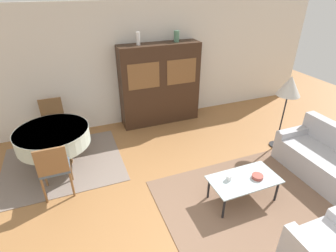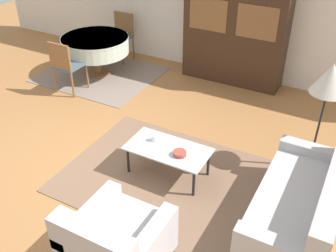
% 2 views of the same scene
% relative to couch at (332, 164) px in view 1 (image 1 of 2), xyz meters
% --- Properties ---
extents(ground_plane, '(14.00, 14.00, 0.00)m').
position_rel_couch_xyz_m(ground_plane, '(-2.73, -0.23, -0.31)').
color(ground_plane, '#9E6B3D').
extents(wall_back, '(10.00, 0.06, 2.70)m').
position_rel_couch_xyz_m(wall_back, '(-2.73, 3.40, 1.04)').
color(wall_back, silver).
rests_on(wall_back, ground_plane).
extents(area_rug, '(2.67, 2.00, 0.01)m').
position_rel_couch_xyz_m(area_rug, '(-1.65, 0.05, -0.30)').
color(area_rug, brown).
rests_on(area_rug, ground_plane).
extents(dining_rug, '(2.12, 1.82, 0.01)m').
position_rel_couch_xyz_m(dining_rug, '(-4.28, 2.12, -0.30)').
color(dining_rug, gray).
rests_on(dining_rug, ground_plane).
extents(couch, '(0.83, 1.79, 0.85)m').
position_rel_couch_xyz_m(couch, '(0.00, 0.00, 0.00)').
color(couch, '#B2B2B7').
rests_on(couch, ground_plane).
extents(coffee_table, '(1.06, 0.56, 0.40)m').
position_rel_couch_xyz_m(coffee_table, '(-1.70, 0.13, 0.06)').
color(coffee_table, black).
rests_on(coffee_table, area_rug).
extents(display_cabinet, '(1.83, 0.47, 1.85)m').
position_rel_couch_xyz_m(display_cabinet, '(-1.97, 3.12, 0.62)').
color(display_cabinet, '#382316').
rests_on(display_cabinet, ground_plane).
extents(dining_table, '(1.27, 1.27, 0.74)m').
position_rel_couch_xyz_m(dining_table, '(-4.35, 2.14, 0.29)').
color(dining_table, brown).
rests_on(dining_table, dining_rug).
extents(dining_chair_near, '(0.44, 0.44, 0.94)m').
position_rel_couch_xyz_m(dining_chair_near, '(-4.35, 1.29, 0.24)').
color(dining_chair_near, brown).
rests_on(dining_chair_near, dining_rug).
extents(dining_chair_far, '(0.44, 0.44, 0.94)m').
position_rel_couch_xyz_m(dining_chair_far, '(-4.35, 2.99, 0.24)').
color(dining_chair_far, brown).
rests_on(dining_chair_far, dining_rug).
extents(floor_lamp, '(0.44, 0.44, 1.51)m').
position_rel_couch_xyz_m(floor_lamp, '(-0.10, 1.16, 0.97)').
color(floor_lamp, black).
rests_on(floor_lamp, ground_plane).
extents(cup, '(0.08, 0.08, 0.08)m').
position_rel_couch_xyz_m(cup, '(-1.94, 0.20, 0.14)').
color(cup, white).
rests_on(cup, coffee_table).
extents(bowl, '(0.17, 0.17, 0.05)m').
position_rel_couch_xyz_m(bowl, '(-1.51, 0.07, 0.13)').
color(bowl, '#9E4238').
rests_on(bowl, coffee_table).
extents(vase_tall, '(0.08, 0.08, 0.26)m').
position_rel_couch_xyz_m(vase_tall, '(-2.43, 3.12, 1.68)').
color(vase_tall, white).
rests_on(vase_tall, display_cabinet).
extents(vase_short, '(0.12, 0.12, 0.24)m').
position_rel_couch_xyz_m(vase_short, '(-1.57, 3.12, 1.66)').
color(vase_short, '#4C7A60').
rests_on(vase_short, display_cabinet).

